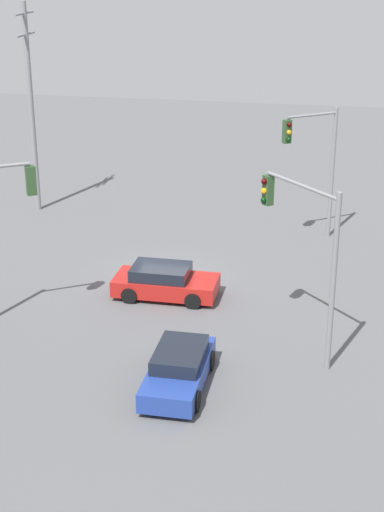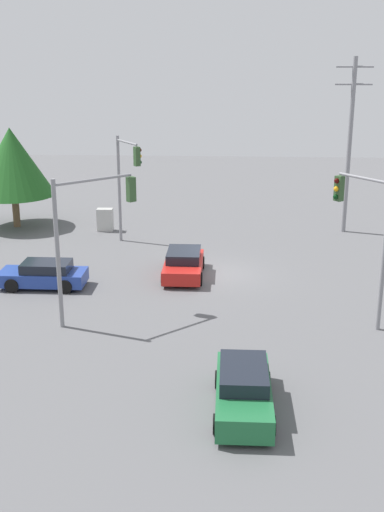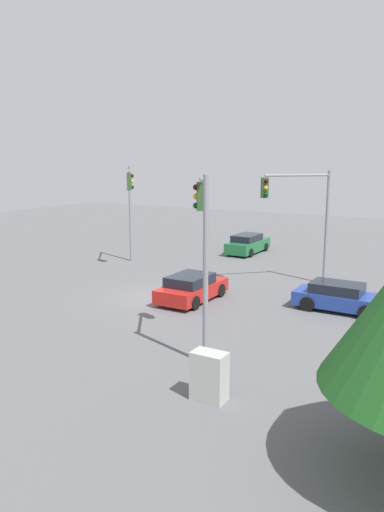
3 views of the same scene
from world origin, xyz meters
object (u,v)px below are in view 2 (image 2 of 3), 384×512
Objects in this scene: traffic_signal_aux at (126,174)px; sedan_blue at (44,275)px; traffic_signal_main at (89,222)px; traffic_signal_cross at (365,224)px; sedan_red at (184,264)px; sedan_green at (243,390)px; electrical_cabinet at (105,220)px.

sedan_blue is at bearing -55.08° from traffic_signal_aux.
traffic_signal_cross reaches higher than traffic_signal_main.
sedan_red reaches higher than sedan_blue.
sedan_green is at bearing -138.74° from sedan_blue.
sedan_red is 7.47m from traffic_signal_aux.
sedan_blue is (-9.37, 10.68, -0.05)m from sedan_green.
traffic_signal_main is 0.98× the size of traffic_signal_aux.
sedan_blue is 2.87× the size of electrical_cabinet.
sedan_green reaches higher than sedan_blue.
sedan_green is at bearing 108.93° from traffic_signal_cross.
traffic_signal_cross is at bearing -124.04° from sedan_green.
electrical_cabinet is at bearing -56.57° from sedan_red.
traffic_signal_cross is 1.00× the size of traffic_signal_aux.
sedan_red is 6.91m from sedan_blue.
traffic_signal_cross is (14.33, -3.34, 3.61)m from sedan_blue.
traffic_signal_cross reaches higher than sedan_green.
sedan_blue is at bearing 16.91° from sedan_red.
sedan_green is at bearing -91.33° from traffic_signal_main.
electrical_cabinet reaches higher than sedan_red.
sedan_blue is 5.98m from traffic_signal_main.
traffic_signal_main is at bearing -32.55° from traffic_signal_aux.
traffic_signal_aux is at bearing 48.07° from traffic_signal_main.
traffic_signal_aux reaches higher than sedan_red.
traffic_signal_aux is at bearing -56.00° from sedan_red.
sedan_green is 3.08× the size of electrical_cabinet.
sedan_blue is 8.77m from traffic_signal_aux.
sedan_green is 1.07× the size of sedan_blue.
traffic_signal_main is 11.22m from traffic_signal_cross.
electrical_cabinet is at bearing -5.53° from sedan_blue.
traffic_signal_cross is at bearing -41.43° from traffic_signal_main.
traffic_signal_main is 0.98× the size of traffic_signal_cross.
sedan_green is 9.55m from traffic_signal_cross.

